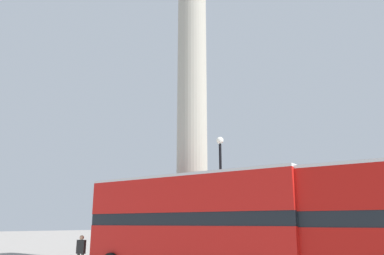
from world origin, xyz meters
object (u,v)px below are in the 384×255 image
Objects in this scene: monument_column at (192,129)px; bus_b at (191,221)px; equestrian_statue at (136,234)px; pedestrian_near_lamp at (81,251)px; street_lamp at (221,199)px.

monument_column reaches higher than bus_b.
equestrian_statue is at bearing 141.74° from bus_b.
equestrian_statue is (-10.23, 5.18, -6.71)m from monument_column.
street_lamp is at bearing -160.37° from pedestrian_near_lamp.
monument_column is 9.67m from pedestrian_near_lamp.
street_lamp is at bearing -29.29° from monument_column.
bus_b is 1.90× the size of equestrian_statue.
bus_b is 6.09× the size of pedestrian_near_lamp.
street_lamp is 7.57m from pedestrian_near_lamp.
bus_b is at bearing -87.52° from street_lamp.
street_lamp reaches higher than equestrian_statue.
street_lamp is at bearing -13.73° from equestrian_statue.
monument_column is 13.29m from equestrian_statue.
monument_column is 8.07m from bus_b.
street_lamp is at bearing 89.44° from bus_b.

